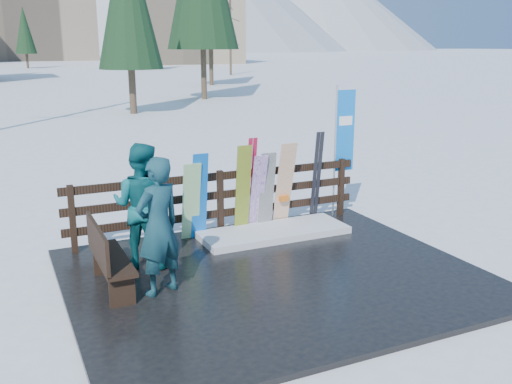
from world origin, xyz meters
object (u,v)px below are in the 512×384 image
snowboard_4 (266,191)px  rental_flag (343,136)px  bench (106,255)px  snowboard_1 (191,202)px  snowboard_3 (258,193)px  snowboard_2 (243,189)px  person_back (142,205)px  person_front (158,226)px  snowboard_0 (200,196)px  snowboard_5 (284,185)px

snowboard_4 → rental_flag: rental_flag is taller
bench → snowboard_1: snowboard_1 is taller
snowboard_1 → snowboard_3: 1.28m
snowboard_2 → snowboard_3: bearing=-0.0°
snowboard_2 → snowboard_4: bearing=-0.0°
person_back → person_front: bearing=122.0°
snowboard_0 → rental_flag: (3.10, 0.27, 0.83)m
snowboard_0 → person_front: size_ratio=0.82×
snowboard_0 → snowboard_1: 0.17m
snowboard_1 → bench: bearing=-139.2°
snowboard_1 → snowboard_2: snowboard_2 is taller
snowboard_0 → snowboard_2: size_ratio=0.96×
snowboard_2 → snowboard_0: bearing=180.0°
snowboard_2 → person_back: bearing=-159.0°
snowboard_3 → snowboard_5: size_ratio=0.89×
snowboard_2 → snowboard_5: bearing=0.0°
person_front → snowboard_2: bearing=-160.2°
snowboard_0 → snowboard_5: 1.67m
snowboard_2 → snowboard_5: 0.85m
snowboard_5 → person_back: bearing=-164.8°
snowboard_1 → snowboard_5: snowboard_5 is taller
snowboard_3 → rental_flag: bearing=7.8°
snowboard_0 → snowboard_2: (0.83, 0.00, 0.04)m
rental_flag → person_front: (-4.36, -2.18, -0.64)m
person_front → bench: bearing=-54.2°
person_back → bench: bearing=80.9°
snowboard_3 → snowboard_5: 0.56m
snowboard_0 → snowboard_4: bearing=-0.0°
person_back → snowboard_5: bearing=-130.0°
bench → snowboard_4: snowboard_4 is taller
snowboard_0 → rental_flag: bearing=5.0°
bench → snowboard_4: bearing=25.3°
snowboard_2 → bench: bearing=-151.0°
bench → person_back: 1.11m
bench → snowboard_0: snowboard_0 is taller
snowboard_5 → person_back: 2.98m
snowboard_2 → snowboard_3: (0.29, -0.00, -0.10)m
snowboard_5 → rental_flag: (1.43, 0.27, 0.79)m
snowboard_4 → person_back: person_back is taller
snowboard_4 → snowboard_0: bearing=180.0°
snowboard_0 → person_front: person_front is taller
snowboard_1 → snowboard_3: (1.28, -0.00, 0.02)m
snowboard_2 → snowboard_4: (0.47, -0.00, -0.09)m
bench → snowboard_0: 2.45m
person_front → snowboard_0: bearing=-146.1°
snowboard_2 → rental_flag: size_ratio=0.63×
snowboard_0 → snowboard_1: snowboard_0 is taller
snowboard_1 → snowboard_3: size_ratio=0.96×
snowboard_0 → person_back: size_ratio=0.81×
snowboard_0 → snowboard_4: 1.30m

